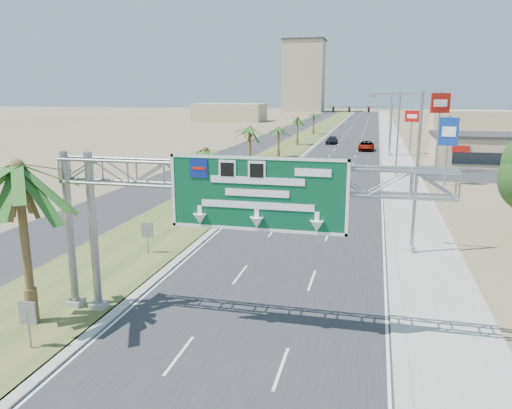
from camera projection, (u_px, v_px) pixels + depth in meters
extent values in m
cube|color=#28282B|center=(354.00, 135.00, 116.51)|extent=(12.00, 300.00, 0.02)
cube|color=#9E9B93|center=(391.00, 136.00, 114.58)|extent=(4.00, 300.00, 0.10)
cube|color=#3B4E22|center=(311.00, 134.00, 118.76)|extent=(7.00, 300.00, 0.12)
cube|color=#28282B|center=(282.00, 134.00, 120.36)|extent=(8.00, 300.00, 0.02)
cylinder|color=gray|center=(94.00, 234.00, 22.46)|extent=(0.36, 0.36, 7.40)
cylinder|color=gray|center=(70.00, 232.00, 22.73)|extent=(0.36, 0.36, 7.40)
cube|color=#9E9B93|center=(99.00, 306.00, 23.23)|extent=(0.70, 0.70, 0.40)
cube|color=#9E9B93|center=(76.00, 304.00, 23.50)|extent=(0.70, 0.70, 0.40)
cube|color=#084B2B|center=(257.00, 194.00, 19.75)|extent=(7.20, 0.12, 3.00)
cube|color=navy|center=(199.00, 168.00, 20.01)|extent=(0.75, 0.03, 0.75)
cone|color=white|center=(257.00, 222.00, 19.93)|extent=(0.56, 0.56, 0.45)
cylinder|color=brown|center=(26.00, 248.00, 21.06)|extent=(0.36, 0.36, 7.00)
cylinder|color=brown|center=(32.00, 307.00, 21.64)|extent=(0.54, 0.54, 1.68)
cylinder|color=brown|center=(206.00, 178.00, 44.11)|extent=(0.36, 0.36, 5.00)
cylinder|color=brown|center=(206.00, 199.00, 44.53)|extent=(0.54, 0.54, 1.20)
cylinder|color=brown|center=(250.00, 153.00, 59.20)|extent=(0.36, 0.36, 5.80)
cylinder|color=brown|center=(250.00, 171.00, 59.69)|extent=(0.54, 0.54, 1.39)
cylinder|color=brown|center=(278.00, 143.00, 76.42)|extent=(0.36, 0.36, 4.50)
cylinder|color=brown|center=(278.00, 154.00, 76.80)|extent=(0.54, 0.54, 1.08)
cylinder|color=brown|center=(297.00, 132.00, 94.37)|extent=(0.36, 0.36, 5.20)
cylinder|color=brown|center=(297.00, 142.00, 94.81)|extent=(0.54, 0.54, 1.25)
cylinder|color=brown|center=(314.00, 125.00, 118.13)|extent=(0.36, 0.36, 4.80)
cylinder|color=brown|center=(313.00, 132.00, 118.54)|extent=(0.54, 0.54, 1.15)
cylinder|color=gray|center=(417.00, 175.00, 30.22)|extent=(0.20, 0.20, 10.00)
cylinder|color=gray|center=(398.00, 94.00, 29.47)|extent=(2.80, 0.12, 0.12)
cube|color=slate|center=(373.00, 95.00, 29.81)|extent=(0.50, 0.22, 0.18)
cylinder|color=#9E9B93|center=(411.00, 250.00, 31.27)|extent=(0.44, 0.44, 0.50)
cylinder|color=gray|center=(398.00, 135.00, 58.69)|extent=(0.20, 0.20, 10.00)
cylinder|color=gray|center=(388.00, 93.00, 57.93)|extent=(2.80, 0.12, 0.12)
cube|color=slate|center=(376.00, 94.00, 58.27)|extent=(0.50, 0.22, 0.18)
cylinder|color=#9E9B93|center=(395.00, 175.00, 59.73)|extent=(0.44, 0.44, 0.50)
cylinder|color=gray|center=(390.00, 119.00, 92.84)|extent=(0.20, 0.20, 10.00)
cylinder|color=gray|center=(384.00, 92.00, 92.09)|extent=(2.80, 0.12, 0.12)
cube|color=slate|center=(376.00, 93.00, 92.42)|extent=(0.50, 0.22, 0.18)
cylinder|color=#9E9B93|center=(389.00, 145.00, 93.89)|extent=(0.44, 0.44, 0.50)
cylinder|color=gray|center=(391.00, 131.00, 77.95)|extent=(0.28, 0.28, 8.00)
cylinder|color=gray|center=(359.00, 107.00, 78.26)|extent=(10.00, 0.18, 0.18)
cube|color=black|center=(369.00, 109.00, 77.82)|extent=(0.32, 0.18, 0.95)
cube|color=black|center=(349.00, 109.00, 78.50)|extent=(0.32, 0.18, 0.95)
cube|color=black|center=(333.00, 109.00, 79.07)|extent=(0.32, 0.18, 0.95)
sphere|color=red|center=(369.00, 107.00, 77.64)|extent=(0.22, 0.22, 0.22)
imported|color=black|center=(392.00, 111.00, 77.29)|extent=(0.16, 0.16, 0.60)
cylinder|color=#9E9B93|center=(389.00, 154.00, 78.76)|extent=(0.56, 0.56, 0.60)
cube|color=tan|center=(501.00, 150.00, 69.34)|extent=(18.00, 10.00, 4.00)
cylinder|color=gray|center=(29.00, 330.00, 19.42)|extent=(0.08, 0.08, 1.80)
cube|color=slate|center=(27.00, 313.00, 19.26)|extent=(0.75, 0.06, 0.95)
cylinder|color=gray|center=(148.00, 241.00, 30.96)|extent=(0.08, 0.08, 1.80)
cube|color=slate|center=(147.00, 230.00, 30.80)|extent=(0.75, 0.06, 0.95)
cube|color=tan|center=(304.00, 77.00, 252.72)|extent=(20.00, 16.00, 35.00)
cube|color=tan|center=(229.00, 112.00, 173.48)|extent=(24.00, 14.00, 6.00)
cube|color=tan|center=(470.00, 120.00, 137.63)|extent=(20.00, 12.00, 5.00)
imported|color=black|center=(261.00, 190.00, 47.41)|extent=(2.24, 4.81, 1.59)
imported|color=maroon|center=(324.00, 171.00, 59.62)|extent=(2.00, 4.32, 1.37)
imported|color=gray|center=(366.00, 146.00, 86.38)|extent=(2.73, 5.75, 1.59)
imported|color=black|center=(332.00, 140.00, 97.35)|extent=(2.25, 4.82, 1.36)
cylinder|color=gray|center=(438.00, 133.00, 61.61)|extent=(0.20, 0.20, 10.02)
cube|color=#A9130D|center=(440.00, 103.00, 60.81)|extent=(2.37, 1.04, 2.40)
cube|color=white|center=(441.00, 103.00, 60.64)|extent=(1.61, 0.57, 0.84)
cylinder|color=gray|center=(447.00, 151.00, 53.65)|extent=(0.20, 0.20, 7.52)
cube|color=navy|center=(449.00, 132.00, 53.19)|extent=(2.02, 0.74, 3.00)
cube|color=white|center=(449.00, 132.00, 53.02)|extent=(1.37, 0.35, 1.05)
cylinder|color=gray|center=(411.00, 132.00, 80.20)|extent=(0.20, 0.20, 7.25)
cube|color=#A80D0D|center=(412.00, 116.00, 79.65)|extent=(2.18, 1.01, 1.80)
cube|color=white|center=(412.00, 116.00, 79.47)|extent=(1.47, 0.55, 0.63)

